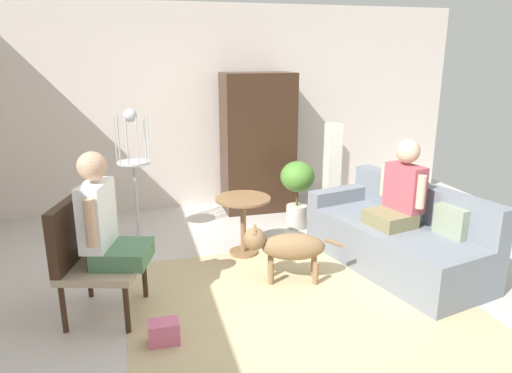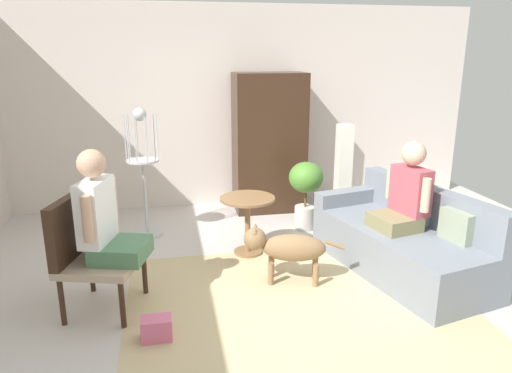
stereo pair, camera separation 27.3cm
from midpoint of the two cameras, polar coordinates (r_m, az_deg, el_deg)
ground_plane at (r=4.31m, az=2.13°, el=-12.90°), size 7.31×7.31×0.00m
back_wall at (r=6.57m, az=-5.02°, el=9.50°), size 6.69×0.12×2.70m
area_rug at (r=4.14m, az=3.65°, el=-14.15°), size 2.88×2.42×0.01m
couch at (r=4.89m, az=15.22°, el=-5.95°), size 1.24×1.99×0.82m
armchair at (r=4.06m, az=-21.64°, el=-7.22°), size 0.74×0.79×0.97m
person_on_couch at (r=4.71m, az=15.51°, el=-0.56°), size 0.52×0.55×0.83m
person_on_armchair at (r=3.91m, az=-19.78°, el=-3.88°), size 0.57×0.57×0.90m
round_end_table at (r=4.94m, az=-3.15°, el=-3.44°), size 0.57×0.57×0.63m
dog at (r=4.39m, az=1.87°, el=-7.27°), size 0.91×0.40×0.56m
bird_cage_stand at (r=5.51m, az=-15.85°, el=1.00°), size 0.37×0.37×1.49m
potted_plant at (r=5.68m, az=3.65°, el=0.08°), size 0.41×0.41×0.83m
column_lamp at (r=6.17m, az=7.94°, el=1.90°), size 0.20×0.20×1.21m
armoire_cabinet at (r=6.31m, az=-1.04°, el=5.30°), size 0.93×0.56×1.83m
handbag at (r=3.72m, az=-13.27°, el=-16.85°), size 0.23×0.15×0.18m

